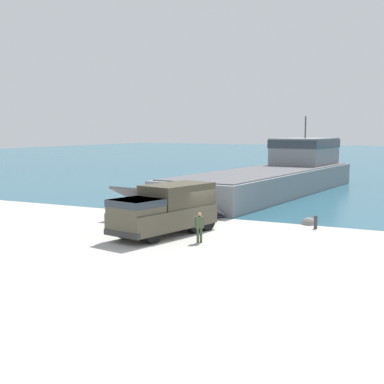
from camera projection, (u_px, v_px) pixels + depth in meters
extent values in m
plane|color=#B7B5AD|center=(199.00, 232.00, 32.13)|extent=(240.00, 240.00, 0.00)
cube|color=gray|center=(268.00, 182.00, 51.00)|extent=(9.92, 29.68, 2.22)
cube|color=#56565B|center=(268.00, 170.00, 50.86)|extent=(9.23, 28.47, 0.08)
cube|color=gray|center=(305.00, 152.00, 59.15)|extent=(5.92, 8.57, 2.95)
cube|color=#28333D|center=(305.00, 144.00, 59.05)|extent=(6.08, 8.67, 0.88)
cylinder|color=#3F3F42|center=(305.00, 127.00, 58.84)|extent=(0.16, 0.16, 2.40)
cube|color=#56565B|center=(168.00, 201.00, 36.63)|extent=(6.77, 5.39, 2.19)
cube|color=#4C4738|center=(164.00, 218.00, 30.94)|extent=(3.92, 7.31, 1.16)
cube|color=#4C4738|center=(136.00, 206.00, 29.06)|extent=(2.81, 2.80, 0.76)
cube|color=#28333D|center=(136.00, 203.00, 29.04)|extent=(2.89, 2.84, 0.38)
cube|color=#413C2E|center=(177.00, 195.00, 31.71)|extent=(3.28, 4.79, 1.33)
cube|color=#2D2D2D|center=(122.00, 234.00, 28.38)|extent=(2.57, 0.77, 0.32)
cylinder|color=black|center=(152.00, 232.00, 28.66)|extent=(0.61, 1.33, 1.29)
cylinder|color=black|center=(125.00, 227.00, 29.99)|extent=(0.61, 1.33, 1.29)
cylinder|color=black|center=(196.00, 222.00, 31.56)|extent=(0.61, 1.33, 1.29)
cylinder|color=black|center=(169.00, 219.00, 32.88)|extent=(0.61, 1.33, 1.29)
cylinder|color=black|center=(207.00, 220.00, 32.41)|extent=(0.61, 1.33, 1.29)
cylinder|color=black|center=(180.00, 216.00, 33.73)|extent=(0.61, 1.33, 1.29)
cylinder|color=#3D4C33|center=(201.00, 235.00, 28.94)|extent=(0.14, 0.14, 0.80)
cylinder|color=#3D4C33|center=(198.00, 235.00, 28.89)|extent=(0.14, 0.14, 0.80)
cube|color=#3D4C33|center=(199.00, 222.00, 28.83)|extent=(0.49, 0.47, 0.64)
sphere|color=tan|center=(199.00, 214.00, 28.78)|extent=(0.22, 0.22, 0.22)
cylinder|color=#333338|center=(316.00, 224.00, 33.00)|extent=(0.21, 0.21, 0.65)
sphere|color=#333338|center=(316.00, 217.00, 32.95)|extent=(0.25, 0.25, 0.25)
sphere|color=gray|center=(309.00, 225.00, 34.50)|extent=(0.94, 0.94, 0.94)
sphere|color=#66605B|center=(130.00, 211.00, 40.35)|extent=(1.09, 1.09, 1.09)
sphere|color=gray|center=(124.00, 210.00, 40.69)|extent=(1.17, 1.17, 1.17)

